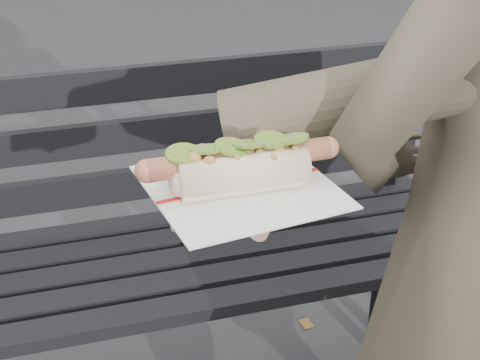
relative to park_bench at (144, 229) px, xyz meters
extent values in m
cylinder|color=black|center=(0.68, -0.24, -0.30)|extent=(0.04, 0.04, 0.45)
cylinder|color=black|center=(0.68, 0.10, -0.30)|extent=(0.04, 0.04, 0.45)
cube|color=black|center=(0.01, -0.25, -0.06)|extent=(1.50, 0.07, 0.03)
cube|color=black|center=(0.01, -0.16, -0.06)|extent=(1.50, 0.07, 0.03)
cube|color=black|center=(0.01, -0.07, -0.06)|extent=(1.50, 0.07, 0.03)
cube|color=black|center=(0.01, 0.02, -0.06)|extent=(1.50, 0.07, 0.03)
cube|color=black|center=(0.01, 0.11, -0.06)|extent=(1.50, 0.07, 0.03)
cube|color=black|center=(0.68, 0.12, 0.15)|extent=(0.04, 0.03, 0.42)
cube|color=black|center=(0.01, 0.14, 0.05)|extent=(1.50, 0.02, 0.08)
cube|color=black|center=(0.01, 0.14, 0.18)|extent=(1.50, 0.02, 0.08)
cube|color=black|center=(0.01, 0.14, 0.31)|extent=(1.50, 0.02, 0.08)
imported|color=#484230|center=(0.40, -0.68, 0.29)|extent=(0.67, 0.54, 1.62)
cylinder|color=#484230|center=(0.26, -0.70, 0.57)|extent=(0.51, 0.23, 0.19)
cylinder|color=#D8A384|center=(0.04, -0.79, 0.50)|extent=(0.09, 0.08, 0.07)
ellipsoid|color=#D8A384|center=(0.00, -0.80, 0.50)|extent=(0.10, 0.12, 0.03)
cylinder|color=#D8A384|center=(-0.06, -0.83, 0.50)|extent=(0.06, 0.02, 0.02)
cylinder|color=#D8A384|center=(-0.06, -0.81, 0.50)|extent=(0.06, 0.02, 0.02)
cylinder|color=#D8A384|center=(-0.06, -0.79, 0.50)|extent=(0.06, 0.02, 0.02)
cylinder|color=#D8A384|center=(-0.06, -0.77, 0.50)|extent=(0.06, 0.02, 0.02)
cylinder|color=#D8A384|center=(0.01, -0.85, 0.50)|extent=(0.04, 0.05, 0.02)
cube|color=white|center=(0.00, -0.80, 0.52)|extent=(0.21, 0.21, 0.00)
cube|color=#B21E1E|center=(0.00, -0.80, 0.52)|extent=(0.19, 0.03, 0.00)
cylinder|color=#BD6948|center=(0.00, -0.80, 0.55)|extent=(0.20, 0.02, 0.02)
sphere|color=#BD6948|center=(-0.10, -0.80, 0.55)|extent=(0.02, 0.02, 0.02)
sphere|color=#BD6948|center=(0.10, -0.80, 0.55)|extent=(0.03, 0.02, 0.02)
sphere|color=#9E6B2D|center=(0.05, -0.79, 0.56)|extent=(0.01, 0.01, 0.01)
sphere|color=#9E6B2D|center=(-0.06, -0.80, 0.56)|extent=(0.01, 0.01, 0.01)
sphere|color=#9E6B2D|center=(-0.01, -0.81, 0.56)|extent=(0.01, 0.01, 0.01)
sphere|color=#9E6B2D|center=(-0.04, -0.81, 0.55)|extent=(0.01, 0.01, 0.01)
sphere|color=#9E6B2D|center=(0.03, -0.82, 0.56)|extent=(0.01, 0.01, 0.01)
sphere|color=#9E6B2D|center=(0.02, -0.79, 0.55)|extent=(0.01, 0.01, 0.01)
sphere|color=#9E6B2D|center=(0.02, -0.80, 0.55)|extent=(0.01, 0.01, 0.01)
sphere|color=#9E6B2D|center=(0.01, -0.78, 0.55)|extent=(0.01, 0.01, 0.01)
sphere|color=#9E6B2D|center=(0.06, -0.78, 0.56)|extent=(0.01, 0.01, 0.01)
sphere|color=#9E6B2D|center=(-0.02, -0.78, 0.55)|extent=(0.01, 0.01, 0.01)
sphere|color=#9E6B2D|center=(0.01, -0.80, 0.56)|extent=(0.01, 0.01, 0.01)
sphere|color=#9E6B2D|center=(0.01, -0.81, 0.56)|extent=(0.01, 0.01, 0.01)
sphere|color=#9E6B2D|center=(0.02, -0.79, 0.56)|extent=(0.01, 0.01, 0.01)
sphere|color=#9E6B2D|center=(0.03, -0.80, 0.56)|extent=(0.01, 0.01, 0.01)
sphere|color=#9E6B2D|center=(0.02, -0.79, 0.56)|extent=(0.01, 0.01, 0.01)
sphere|color=#9E6B2D|center=(-0.01, -0.81, 0.56)|extent=(0.01, 0.01, 0.01)
sphere|color=#9E6B2D|center=(0.05, -0.81, 0.56)|extent=(0.01, 0.01, 0.01)
sphere|color=#9E6B2D|center=(-0.04, -0.81, 0.56)|extent=(0.01, 0.01, 0.01)
sphere|color=#9E6B2D|center=(0.01, -0.78, 0.55)|extent=(0.01, 0.01, 0.01)
sphere|color=#9E6B2D|center=(0.03, -0.79, 0.56)|extent=(0.01, 0.01, 0.01)
sphere|color=#9E6B2D|center=(0.05, -0.82, 0.55)|extent=(0.01, 0.01, 0.01)
sphere|color=#9E6B2D|center=(-0.04, -0.78, 0.56)|extent=(0.01, 0.01, 0.01)
sphere|color=#9E6B2D|center=(-0.05, -0.80, 0.56)|extent=(0.01, 0.01, 0.01)
sphere|color=#9E6B2D|center=(-0.06, -0.78, 0.56)|extent=(0.01, 0.01, 0.01)
sphere|color=#9E6B2D|center=(-0.05, -0.79, 0.55)|extent=(0.01, 0.01, 0.01)
sphere|color=#9E6B2D|center=(0.05, -0.79, 0.56)|extent=(0.01, 0.01, 0.01)
sphere|color=#9E6B2D|center=(0.04, -0.81, 0.56)|extent=(0.01, 0.01, 0.01)
sphere|color=#9E6B2D|center=(-0.01, -0.79, 0.56)|extent=(0.01, 0.01, 0.01)
cylinder|color=olive|center=(-0.06, -0.80, 0.56)|extent=(0.04, 0.04, 0.01)
cylinder|color=olive|center=(-0.04, -0.79, 0.56)|extent=(0.04, 0.04, 0.01)
cylinder|color=olive|center=(-0.01, -0.80, 0.57)|extent=(0.04, 0.04, 0.01)
cylinder|color=olive|center=(0.01, -0.80, 0.57)|extent=(0.04, 0.04, 0.01)
cylinder|color=olive|center=(0.03, -0.79, 0.57)|extent=(0.04, 0.04, 0.01)
cylinder|color=olive|center=(0.06, -0.80, 0.57)|extent=(0.04, 0.04, 0.01)
cube|color=brown|center=(0.95, 1.22, -0.52)|extent=(0.07, 0.05, 0.00)
cube|color=brown|center=(0.39, 1.12, -0.52)|extent=(0.09, 0.10, 0.00)
cube|color=brown|center=(0.49, 0.17, -0.52)|extent=(0.04, 0.05, 0.00)
camera|label=1|loc=(-0.20, -1.47, 0.89)|focal=55.00mm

